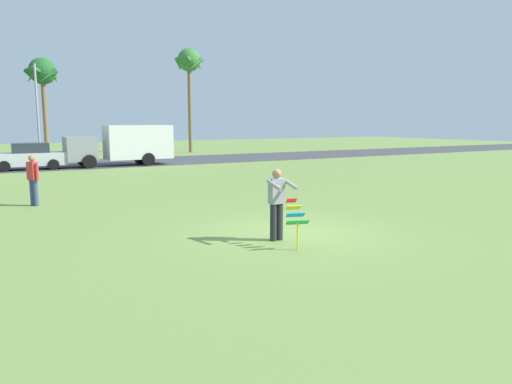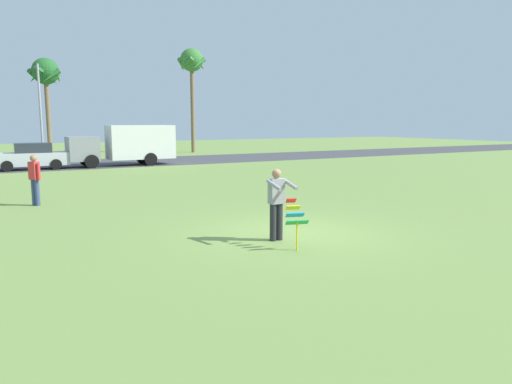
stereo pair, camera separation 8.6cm
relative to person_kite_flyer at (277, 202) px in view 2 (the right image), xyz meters
name	(u,v)px [view 2 (the right image)]	position (x,y,z in m)	size (l,w,h in m)	color
ground_plane	(292,233)	(0.73, 0.44, -0.95)	(120.00, 120.00, 0.00)	olive
road_strip	(102,163)	(0.73, 24.24, -0.95)	(120.00, 8.00, 0.01)	#424247
person_kite_flyer	(277,202)	(0.00, 0.00, 0.00)	(0.53, 0.65, 1.73)	#26262B
kite_held	(295,216)	(-0.02, -0.81, -0.21)	(0.54, 0.71, 1.10)	red
parked_car_silver	(31,157)	(-3.81, 21.84, -0.18)	(4.23, 1.89, 1.60)	silver
parked_truck_grey_van	(128,144)	(1.99, 21.84, 0.46)	(6.72, 2.18, 2.62)	gray
palm_tree_right_near	(46,75)	(-1.65, 32.72, 5.58)	(2.58, 2.71, 7.90)	brown
palm_tree_centre_far	(192,65)	(10.78, 32.53, 7.07)	(2.58, 2.71, 9.52)	brown
streetlight_pole	(40,106)	(-2.54, 29.02, 3.05)	(0.24, 1.65, 7.00)	#9E9EA3
person_walker_near	(35,178)	(-4.65, 8.16, -0.02)	(0.37, 0.51, 1.73)	#384772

